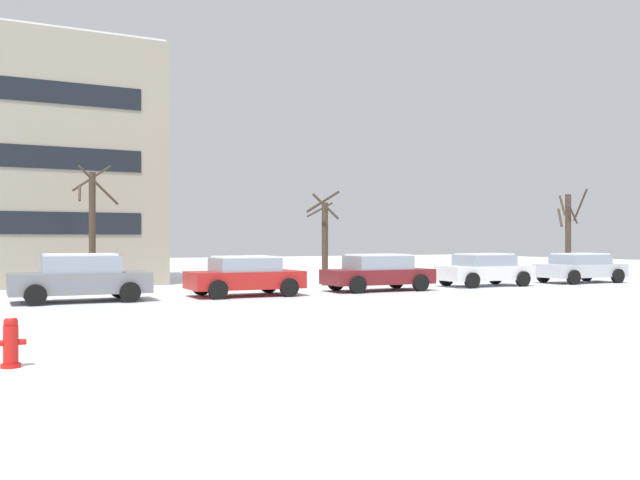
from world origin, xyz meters
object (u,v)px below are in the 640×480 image
parked_car_red (245,276)px  parked_car_white (484,269)px  parked_car_gray (80,277)px  fire_hydrant (11,341)px  parked_car_maroon (378,272)px  parked_car_silver (580,267)px

parked_car_red → parked_car_white: 10.79m
parked_car_gray → parked_car_red: (5.40, -0.31, -0.05)m
fire_hydrant → parked_car_red: 13.80m
parked_car_red → parked_car_maroon: (5.40, -0.04, 0.00)m
parked_car_maroon → parked_car_white: size_ratio=1.04×
parked_car_gray → parked_car_red: size_ratio=1.08×
parked_car_maroon → parked_car_red: bearing=179.5°
fire_hydrant → parked_car_maroon: parked_car_maroon is taller
parked_car_silver → parked_car_maroon: bearing=-179.9°
parked_car_silver → fire_hydrant: bearing=-155.6°
parked_car_gray → parked_car_maroon: (10.79, -0.36, -0.05)m
fire_hydrant → parked_car_white: 22.10m
fire_hydrant → parked_car_gray: bearing=76.1°
parked_car_maroon → parked_car_white: bearing=2.4°
parked_car_red → parked_car_silver: (16.19, -0.02, -0.02)m
parked_car_white → parked_car_silver: (5.40, -0.20, -0.01)m
parked_car_red → fire_hydrant: bearing=-126.6°
parked_car_red → parked_car_maroon: bearing=-0.5°
parked_car_silver → parked_car_red: bearing=179.9°
parked_car_silver → parked_car_gray: bearing=179.1°
parked_car_gray → fire_hydrant: bearing=-103.9°
parked_car_gray → parked_car_silver: size_ratio=1.03×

